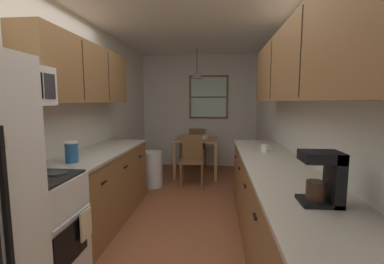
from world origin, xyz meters
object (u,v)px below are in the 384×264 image
at_px(coffee_maker, 326,177).
at_px(table_serving_bowl, 203,136).
at_px(dining_table, 197,144).
at_px(mug_by_coffeemaker, 265,148).
at_px(trash_bin, 153,169).
at_px(dining_chair_far, 198,145).
at_px(stove_range, 32,235).
at_px(storage_canister, 72,152).
at_px(dining_chair_near, 192,157).
at_px(microwave_over_range, 6,85).

height_order(coffee_maker, table_serving_bowl, coffee_maker).
bearing_deg(dining_table, table_serving_bowl, 38.51).
bearing_deg(mug_by_coffeemaker, trash_bin, 143.19).
xyz_separation_m(dining_chair_far, mug_by_coffeemaker, (1.00, -2.69, 0.45)).
bearing_deg(coffee_maker, stove_range, 173.43).
relative_size(trash_bin, coffee_maker, 2.01).
relative_size(stove_range, storage_canister, 5.35).
bearing_deg(stove_range, mug_by_coffeemaker, 33.75).
xyz_separation_m(mug_by_coffeemaker, table_serving_bowl, (-0.85, 2.15, -0.16)).
xyz_separation_m(dining_table, trash_bin, (-0.71, -0.80, -0.32)).
relative_size(dining_chair_near, trash_bin, 1.44).
distance_m(storage_canister, mug_by_coffeemaker, 2.11).
distance_m(microwave_over_range, dining_chair_far, 4.31).
bearing_deg(stove_range, dining_chair_near, 70.46).
bearing_deg(mug_by_coffeemaker, dining_chair_near, 125.17).
bearing_deg(stove_range, dining_chair_far, 76.33).
distance_m(dining_chair_far, mug_by_coffeemaker, 2.91).
height_order(stove_range, dining_chair_far, stove_range).
bearing_deg(coffee_maker, storage_canister, 157.71).
xyz_separation_m(stove_range, trash_bin, (0.29, 2.58, -0.16)).
distance_m(stove_range, dining_chair_near, 2.91).
relative_size(dining_chair_near, storage_canister, 4.38).
bearing_deg(microwave_over_range, stove_range, -0.03).
xyz_separation_m(dining_chair_far, storage_canister, (-0.98, -3.41, 0.50)).
relative_size(dining_chair_far, trash_bin, 1.44).
relative_size(stove_range, dining_chair_near, 1.22).
bearing_deg(table_serving_bowl, dining_chair_far, 105.51).
bearing_deg(coffee_maker, dining_chair_near, 109.69).
distance_m(dining_table, dining_chair_near, 0.65).
height_order(stove_range, dining_chair_near, stove_range).
relative_size(storage_canister, coffee_maker, 0.66).
xyz_separation_m(storage_canister, coffee_maker, (2.05, -0.84, 0.06)).
distance_m(dining_chair_far, trash_bin, 1.60).
xyz_separation_m(microwave_over_range, mug_by_coffeemaker, (2.09, 1.32, -0.67)).
height_order(dining_table, dining_chair_near, dining_chair_near).
relative_size(dining_chair_far, table_serving_bowl, 4.11).
bearing_deg(dining_chair_near, trash_bin, -166.42).
xyz_separation_m(dining_chair_far, trash_bin, (-0.68, -1.43, -0.19)).
height_order(dining_table, table_serving_bowl, table_serving_bowl).
bearing_deg(microwave_over_range, coffee_maker, -6.23).
height_order(stove_range, dining_table, stove_range).
distance_m(trash_bin, table_serving_bowl, 1.31).
height_order(storage_canister, coffee_maker, coffee_maker).
xyz_separation_m(dining_chair_near, mug_by_coffeemaker, (1.00, -1.42, 0.45)).
bearing_deg(dining_chair_far, mug_by_coffeemaker, -69.58).
distance_m(dining_chair_near, trash_bin, 0.72).
height_order(storage_canister, table_serving_bowl, storage_canister).
xyz_separation_m(stove_range, dining_chair_near, (0.97, 2.75, 0.03)).
bearing_deg(coffee_maker, dining_table, 106.00).
distance_m(dining_chair_far, coffee_maker, 4.42).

